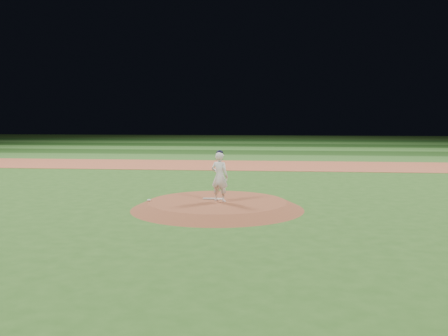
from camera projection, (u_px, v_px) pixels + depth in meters
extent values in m
plane|color=#2A571C|center=(217.00, 209.00, 15.91)|extent=(120.00, 120.00, 0.00)
cube|color=#A45033|center=(245.00, 165.00, 29.76)|extent=(70.00, 6.00, 0.02)
cube|color=#326223|center=(250.00, 158.00, 35.20)|extent=(70.00, 5.00, 0.02)
cube|color=#1C4215|center=(253.00, 152.00, 40.14)|extent=(70.00, 5.00, 0.02)
cube|color=#3C7B2C|center=(256.00, 148.00, 45.08)|extent=(70.00, 5.00, 0.02)
cube|color=#1A4115|center=(258.00, 145.00, 50.03)|extent=(70.00, 5.00, 0.02)
cube|color=#336D27|center=(260.00, 143.00, 54.97)|extent=(70.00, 5.00, 0.02)
cube|color=#1E4F19|center=(261.00, 140.00, 59.92)|extent=(70.00, 5.00, 0.02)
cone|color=brown|center=(217.00, 205.00, 15.90)|extent=(5.50, 5.50, 0.25)
cube|color=beige|center=(213.00, 199.00, 16.23)|extent=(0.66, 0.17, 0.03)
ellipsoid|color=silver|center=(149.00, 200.00, 15.86)|extent=(0.12, 0.12, 0.07)
imported|color=white|center=(220.00, 177.00, 15.71)|extent=(0.67, 0.56, 1.58)
ellipsoid|color=black|center=(220.00, 153.00, 15.63)|extent=(0.22, 0.22, 0.15)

